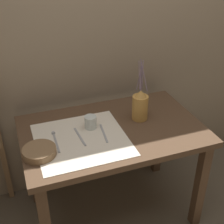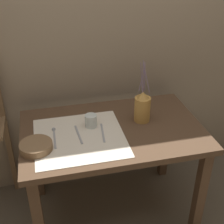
% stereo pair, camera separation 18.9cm
% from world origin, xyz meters
% --- Properties ---
extents(ground_plane, '(12.00, 12.00, 0.00)m').
position_xyz_m(ground_plane, '(0.00, 0.00, 0.00)').
color(ground_plane, brown).
extents(stone_wall_back, '(7.00, 0.06, 2.40)m').
position_xyz_m(stone_wall_back, '(0.00, 0.47, 1.20)').
color(stone_wall_back, gray).
rests_on(stone_wall_back, ground_plane).
extents(wooden_table, '(1.13, 0.72, 0.72)m').
position_xyz_m(wooden_table, '(0.00, 0.00, 0.62)').
color(wooden_table, '#4C3523').
rests_on(wooden_table, ground_plane).
extents(linen_cloth, '(0.53, 0.52, 0.00)m').
position_xyz_m(linen_cloth, '(-0.21, -0.05, 0.72)').
color(linen_cloth, beige).
rests_on(linen_cloth, wooden_table).
extents(pitcher_with_flowers, '(0.10, 0.10, 0.42)m').
position_xyz_m(pitcher_with_flowers, '(0.21, 0.05, 0.82)').
color(pitcher_with_flowers, '#B7843D').
rests_on(pitcher_with_flowers, wooden_table).
extents(wooden_bowl, '(0.19, 0.19, 0.05)m').
position_xyz_m(wooden_bowl, '(-0.47, -0.11, 0.75)').
color(wooden_bowl, brown).
rests_on(wooden_bowl, wooden_table).
extents(glass_tumbler_near, '(0.07, 0.07, 0.08)m').
position_xyz_m(glass_tumbler_near, '(-0.12, 0.05, 0.77)').
color(glass_tumbler_near, silver).
rests_on(glass_tumbler_near, wooden_table).
extents(spoon_inner, '(0.02, 0.21, 0.02)m').
position_xyz_m(spoon_inner, '(-0.36, 0.02, 0.73)').
color(spoon_inner, '#939399').
rests_on(spoon_inner, wooden_table).
extents(fork_outer, '(0.03, 0.20, 0.00)m').
position_xyz_m(fork_outer, '(-0.22, -0.02, 0.73)').
color(fork_outer, '#939399').
rests_on(fork_outer, wooden_table).
extents(knife_center, '(0.03, 0.20, 0.00)m').
position_xyz_m(knife_center, '(-0.07, -0.04, 0.73)').
color(knife_center, '#939399').
rests_on(knife_center, wooden_table).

